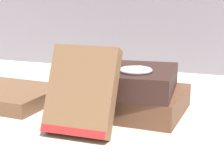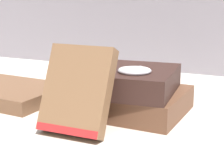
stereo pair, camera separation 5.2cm
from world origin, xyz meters
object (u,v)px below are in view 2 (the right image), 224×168
at_px(book_leaning_front, 77,93).
at_px(pocket_watch, 135,71).
at_px(reading_glasses, 131,90).
at_px(book_flat_bottom, 124,100).
at_px(book_flat_top, 117,79).

distance_m(book_leaning_front, pocket_watch, 0.12).
bearing_deg(book_leaning_front, reading_glasses, 92.96).
bearing_deg(pocket_watch, book_flat_bottom, 132.39).
height_order(book_flat_bottom, pocket_watch, pocket_watch).
relative_size(book_flat_top, reading_glasses, 2.02).
relative_size(book_flat_bottom, reading_glasses, 2.07).
distance_m(book_flat_bottom, book_flat_top, 0.05).
xyz_separation_m(book_leaning_front, pocket_watch, (0.06, 0.10, 0.02)).
xyz_separation_m(book_flat_bottom, book_flat_top, (-0.01, -0.02, 0.04)).
xyz_separation_m(book_flat_bottom, pocket_watch, (0.03, -0.04, 0.07)).
bearing_deg(book_flat_bottom, book_flat_top, -118.84).
bearing_deg(book_flat_top, reading_glasses, 96.54).
bearing_deg(book_flat_bottom, book_leaning_front, -99.43).
distance_m(book_leaning_front, reading_glasses, 0.28).
xyz_separation_m(pocket_watch, reading_glasses, (-0.08, 0.18, -0.09)).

